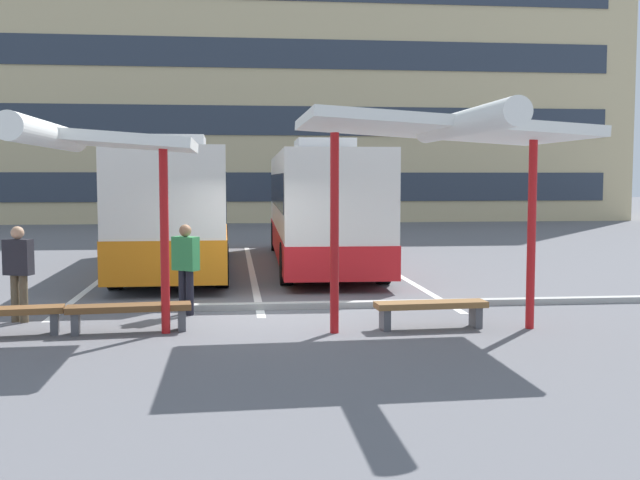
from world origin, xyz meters
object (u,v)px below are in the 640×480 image
object	(u,v)px
coach_bus_1	(319,208)
waiting_passenger_1	(186,263)
bench_0	(12,315)
coach_bus_0	(178,210)
waiting_shelter_0	(62,142)
bench_2	(431,308)
bench_1	(129,311)
waiting_passenger_0	(18,267)
waiting_shelter_1	(440,132)

from	to	relation	value
coach_bus_1	waiting_passenger_1	distance (m)	8.61
bench_0	waiting_passenger_1	size ratio (longest dim) A/B	0.98
coach_bus_0	waiting_passenger_1	xyz separation A→B (m)	(0.61, -7.12, -0.66)
bench_0	waiting_shelter_0	bearing A→B (deg)	-19.66
coach_bus_1	bench_2	size ratio (longest dim) A/B	6.26
bench_1	waiting_passenger_0	bearing A→B (deg)	151.05
bench_1	waiting_passenger_0	world-z (taller)	waiting_passenger_0
waiting_shelter_0	waiting_shelter_1	distance (m)	5.82
coach_bus_0	bench_1	distance (m)	8.72
bench_2	coach_bus_1	bearing A→B (deg)	94.52
coach_bus_0	waiting_shelter_0	xyz separation A→B (m)	(-1.11, -9.03, 1.42)
bench_1	bench_0	bearing A→B (deg)	-177.48
waiting_passenger_0	coach_bus_0	bearing A→B (deg)	73.67
bench_1	waiting_passenger_0	xyz separation A→B (m)	(-1.99, 1.10, 0.62)
bench_2	waiting_passenger_1	size ratio (longest dim) A/B	1.14
bench_1	waiting_passenger_1	xyz separation A→B (m)	(0.82, 1.50, 0.61)
bench_1	waiting_passenger_1	distance (m)	1.82
bench_0	coach_bus_0	bearing A→B (deg)	76.99
waiting_shelter_1	bench_2	size ratio (longest dim) A/B	2.78
waiting_shelter_0	bench_2	bearing A→B (deg)	1.45
coach_bus_0	waiting_passenger_1	world-z (taller)	coach_bus_0
waiting_shelter_1	bench_2	world-z (taller)	waiting_shelter_1
waiting_shelter_1	waiting_passenger_0	size ratio (longest dim) A/B	3.15
bench_0	waiting_shelter_1	bearing A→B (deg)	-5.34
coach_bus_1	waiting_shelter_0	xyz separation A→B (m)	(-5.05, -9.82, 1.42)
waiting_shelter_1	bench_2	distance (m)	2.90
coach_bus_1	bench_2	world-z (taller)	coach_bus_1
coach_bus_0	bench_0	size ratio (longest dim) A/B	6.56
bench_1	waiting_shelter_0	bearing A→B (deg)	-155.99
bench_0	waiting_passenger_1	distance (m)	3.12
bench_2	waiting_passenger_1	world-z (taller)	waiting_passenger_1
waiting_shelter_0	waiting_shelter_1	xyz separation A→B (m)	(5.81, -0.31, 0.17)
waiting_passenger_0	waiting_shelter_0	bearing A→B (deg)	-53.97
coach_bus_1	waiting_shelter_1	size ratio (longest dim) A/B	2.26
coach_bus_1	waiting_shelter_1	distance (m)	10.27
waiting_shelter_1	waiting_passenger_0	bearing A→B (deg)	165.31
coach_bus_1	waiting_passenger_1	bearing A→B (deg)	-112.80
coach_bus_1	waiting_shelter_0	distance (m)	11.13
coach_bus_0	bench_1	xyz separation A→B (m)	(-0.21, -8.62, -1.27)
coach_bus_1	waiting_passenger_1	xyz separation A→B (m)	(-3.33, -7.91, -0.66)
waiting_shelter_1	waiting_passenger_1	size ratio (longest dim) A/B	3.17
coach_bus_0	waiting_shelter_0	bearing A→B (deg)	-97.01
bench_1	waiting_passenger_0	size ratio (longest dim) A/B	1.20
coach_bus_0	bench_0	distance (m)	9.02
coach_bus_1	waiting_passenger_1	world-z (taller)	coach_bus_1
waiting_shelter_1	coach_bus_1	bearing A→B (deg)	94.32
bench_2	waiting_passenger_1	xyz separation A→B (m)	(-4.09, 1.76, 0.61)
coach_bus_0	bench_1	world-z (taller)	coach_bus_0
coach_bus_1	bench_0	bearing A→B (deg)	-122.06
bench_1	waiting_shelter_1	distance (m)	5.72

